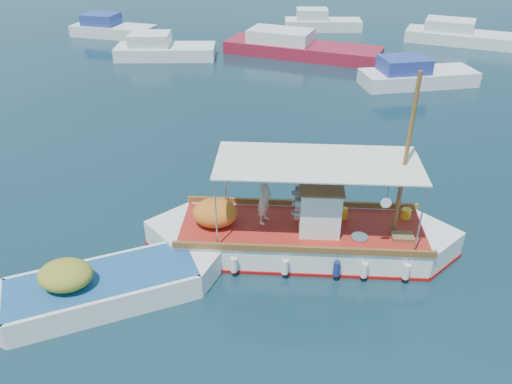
{
  "coord_description": "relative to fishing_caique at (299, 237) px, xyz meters",
  "views": [
    {
      "loc": [
        -0.85,
        -12.66,
        9.26
      ],
      "look_at": [
        -1.48,
        0.0,
        1.68
      ],
      "focal_mm": 35.0,
      "sensor_mm": 36.0,
      "label": 1
    }
  ],
  "objects": [
    {
      "name": "ground",
      "position": [
        0.16,
        0.57,
        -0.51
      ],
      "size": [
        160.0,
        160.0,
        0.0
      ],
      "primitive_type": "plane",
      "color": "black",
      "rests_on": "ground"
    },
    {
      "name": "bg_boat_far_w",
      "position": [
        -13.55,
        25.9,
        -0.01
      ],
      "size": [
        6.52,
        3.57,
        1.8
      ],
      "rotation": [
        0.0,
        0.0,
        -0.22
      ],
      "color": "silver",
      "rests_on": "ground"
    },
    {
      "name": "bg_boat_far_n",
      "position": [
        2.36,
        28.68,
        -0.01
      ],
      "size": [
        5.99,
        2.16,
        1.8
      ],
      "rotation": [
        0.0,
        0.0,
        0.03
      ],
      "color": "silver",
      "rests_on": "ground"
    },
    {
      "name": "fishing_caique",
      "position": [
        0.0,
        0.0,
        0.0
      ],
      "size": [
        9.47,
        2.74,
        5.77
      ],
      "rotation": [
        0.0,
        0.0,
        -0.01
      ],
      "color": "white",
      "rests_on": "ground"
    },
    {
      "name": "bg_boat_e",
      "position": [
        12.26,
        24.98,
        -0.01
      ],
      "size": [
        8.63,
        5.28,
        1.8
      ],
      "rotation": [
        0.0,
        0.0,
        -0.35
      ],
      "color": "silver",
      "rests_on": "ground"
    },
    {
      "name": "bg_boat_nw",
      "position": [
        -8.42,
        20.24,
        -0.01
      ],
      "size": [
        6.52,
        2.79,
        1.8
      ],
      "rotation": [
        0.0,
        0.0,
        0.06
      ],
      "color": "silver",
      "rests_on": "ground"
    },
    {
      "name": "bg_boat_n",
      "position": [
        0.4,
        21.22,
        -0.01
      ],
      "size": [
        10.6,
        5.93,
        1.8
      ],
      "rotation": [
        0.0,
        0.0,
        -0.33
      ],
      "color": "maroon",
      "rests_on": "ground"
    },
    {
      "name": "dinghy",
      "position": [
        -5.24,
        -2.39,
        -0.17
      ],
      "size": [
        6.08,
        3.71,
        1.63
      ],
      "rotation": [
        0.0,
        0.0,
        0.43
      ],
      "color": "white",
      "rests_on": "ground"
    },
    {
      "name": "bg_boat_ne",
      "position": [
        6.84,
        15.58,
        -0.01
      ],
      "size": [
        6.72,
        3.61,
        1.8
      ],
      "rotation": [
        0.0,
        0.0,
        0.23
      ],
      "color": "silver",
      "rests_on": "ground"
    }
  ]
}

